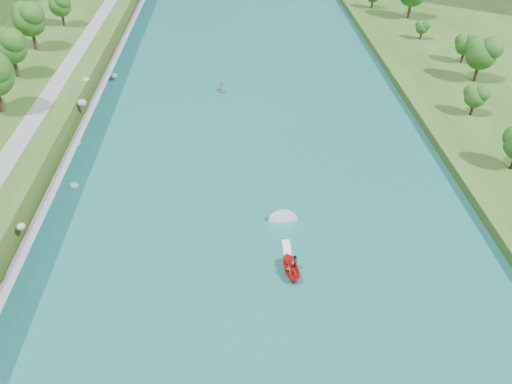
{
  "coord_description": "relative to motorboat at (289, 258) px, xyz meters",
  "views": [
    {
      "loc": [
        -2.3,
        -33.36,
        39.12
      ],
      "look_at": [
        0.09,
        16.24,
        2.5
      ],
      "focal_mm": 35.0,
      "sensor_mm": 36.0,
      "label": 1
    }
  ],
  "objects": [
    {
      "name": "ground",
      "position": [
        -3.27,
        -6.15,
        -0.75
      ],
      "size": [
        260.0,
        260.0,
        0.0
      ],
      "primitive_type": "plane",
      "color": "#2D5119",
      "rests_on": "ground"
    },
    {
      "name": "river_water",
      "position": [
        -3.27,
        13.85,
        -0.7
      ],
      "size": [
        55.0,
        240.0,
        0.1
      ],
      "primitive_type": "cube",
      "color": "#185D5D",
      "rests_on": "ground"
    },
    {
      "name": "riprap_bank",
      "position": [
        -29.13,
        13.24,
        1.07
      ],
      "size": [
        5.27,
        236.0,
        4.41
      ],
      "color": "slate",
      "rests_on": "ground"
    },
    {
      "name": "trees_east",
      "position": [
        35.46,
        28.23,
        5.23
      ],
      "size": [
        15.69,
        139.28,
        11.71
      ],
      "color": "#1C4913",
      "rests_on": "berm_east"
    },
    {
      "name": "motorboat",
      "position": [
        0.0,
        0.0,
        0.0
      ],
      "size": [
        3.6,
        18.83,
        2.11
      ],
      "rotation": [
        0.0,
        0.0,
        3.3
      ],
      "color": "red",
      "rests_on": "river_water"
    },
    {
      "name": "raft",
      "position": [
        -7.76,
        44.4,
        -0.26
      ],
      "size": [
        2.88,
        3.05,
        1.71
      ],
      "rotation": [
        0.0,
        0.0,
        0.62
      ],
      "color": "gray",
      "rests_on": "river_water"
    }
  ]
}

